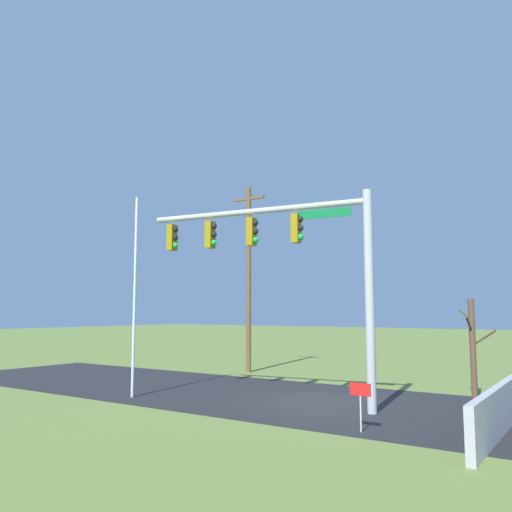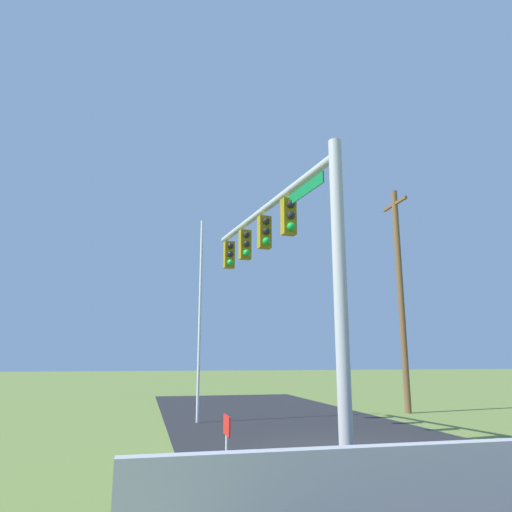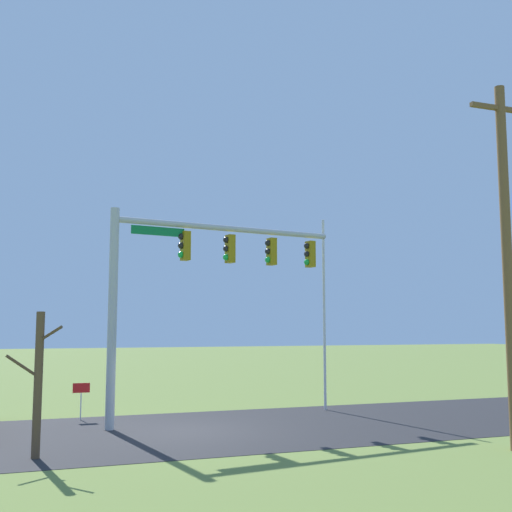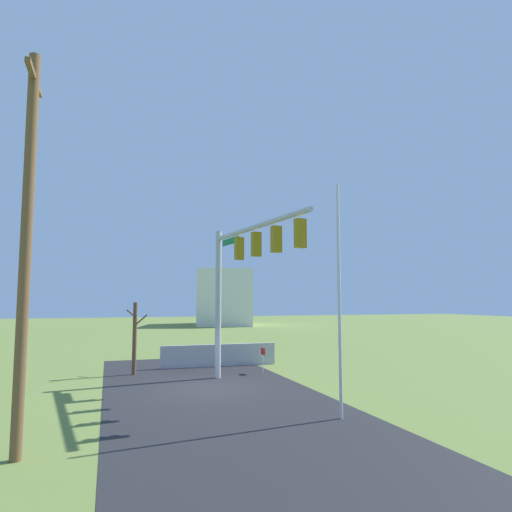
{
  "view_description": "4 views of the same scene",
  "coord_description": "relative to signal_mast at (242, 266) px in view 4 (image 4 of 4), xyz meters",
  "views": [
    {
      "loc": [
        8.24,
        -16.01,
        3.02
      ],
      "look_at": [
        -1.41,
        -1.67,
        4.89
      ],
      "focal_mm": 36.32,
      "sensor_mm": 36.0,
      "label": 1
    },
    {
      "loc": [
        11.15,
        -4.85,
        2.15
      ],
      "look_at": [
        -2.03,
        -1.73,
        5.11
      ],
      "focal_mm": 33.07,
      "sensor_mm": 36.0,
      "label": 2
    },
    {
      "loc": [
        4.84,
        18.62,
        3.07
      ],
      "look_at": [
        -2.72,
        -1.86,
        5.58
      ],
      "focal_mm": 43.89,
      "sensor_mm": 36.0,
      "label": 3
    },
    {
      "loc": [
        -18.53,
        3.9,
        3.57
      ],
      "look_at": [
        -2.73,
        -1.21,
        5.17
      ],
      "focal_mm": 32.0,
      "sensor_mm": 36.0,
      "label": 4
    }
  ],
  "objects": [
    {
      "name": "utility_pole",
      "position": [
        -6.57,
        7.13,
        -0.06
      ],
      "size": [
        1.9,
        0.26,
        9.49
      ],
      "color": "brown",
      "rests_on": "ground_plane"
    },
    {
      "name": "sidewalk_corner",
      "position": [
        3.6,
        0.37,
        -4.97
      ],
      "size": [
        6.0,
        6.0,
        0.01
      ],
      "primitive_type": "cube",
      "color": "#B7B5AD",
      "rests_on": "ground_plane"
    },
    {
      "name": "open_sign",
      "position": [
        3.25,
        -2.04,
        -4.07
      ],
      "size": [
        0.56,
        0.04,
        1.22
      ],
      "color": "silver",
      "rests_on": "ground_plane"
    },
    {
      "name": "retaining_fence",
      "position": [
        6.19,
        -0.55,
        -4.39
      ],
      "size": [
        0.2,
        6.3,
        1.18
      ],
      "primitive_type": "cube",
      "color": "#A8A8AD",
      "rests_on": "ground_plane"
    },
    {
      "name": "road_surface",
      "position": [
        -3.71,
        1.37,
        -4.97
      ],
      "size": [
        28.0,
        8.0,
        0.01
      ],
      "primitive_type": "cube",
      "color": "#232326",
      "rests_on": "ground_plane"
    },
    {
      "name": "flagpole",
      "position": [
        -5.58,
        -1.53,
        -1.36
      ],
      "size": [
        0.1,
        0.1,
        7.23
      ],
      "primitive_type": "cylinder",
      "color": "silver",
      "rests_on": "ground_plane"
    },
    {
      "name": "distant_building",
      "position": [
        46.5,
        -11.01,
        -1.03
      ],
      "size": [
        12.72,
        10.17,
        7.89
      ],
      "primitive_type": "cube",
      "rotation": [
        0.0,
        0.0,
        6.02
      ],
      "color": "silver",
      "rests_on": "ground_plane"
    },
    {
      "name": "bare_tree",
      "position": [
        4.77,
        3.99,
        -3.19
      ],
      "size": [
        1.27,
        1.02,
        3.45
      ],
      "color": "brown",
      "rests_on": "ground_plane"
    },
    {
      "name": "signal_mast",
      "position": [
        0.0,
        0.0,
        0.0
      ],
      "size": [
        8.0,
        1.37,
        6.8
      ],
      "color": "#B2B5BA",
      "rests_on": "ground_plane"
    },
    {
      "name": "ground_plane",
      "position": [
        0.29,
        1.37,
        -4.97
      ],
      "size": [
        160.0,
        160.0,
        0.0
      ],
      "primitive_type": "plane",
      "color": "olive"
    }
  ]
}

